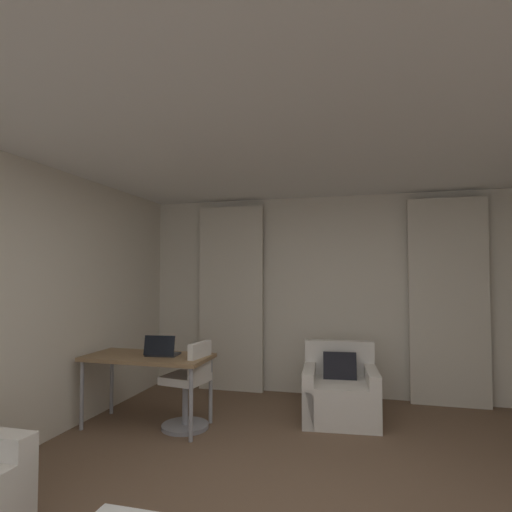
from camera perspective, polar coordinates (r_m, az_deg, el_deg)
name	(u,v)px	position (r m, az deg, el deg)	size (l,w,h in m)	color
wall_window	(333,295)	(5.68, 10.38, -5.17)	(5.12, 0.06, 2.60)	beige
ceiling	(295,108)	(2.87, 5.31, 19.28)	(5.12, 6.12, 0.06)	white
curtain_left_panel	(231,298)	(5.82, -3.40, -5.63)	(0.90, 0.06, 2.50)	beige
curtain_right_panel	(448,301)	(5.62, 24.48, -5.52)	(0.90, 0.06, 2.50)	beige
armchair	(340,393)	(4.92, 11.28, -17.67)	(0.85, 0.86, 0.80)	silver
desk	(148,362)	(4.67, -14.34, -13.61)	(1.29, 0.62, 0.73)	olive
desk_chair	(189,390)	(4.58, -9.06, -17.35)	(0.48, 0.48, 0.88)	gray
laptop	(162,351)	(4.58, -12.56, -12.43)	(0.34, 0.28, 0.22)	#2D2D33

